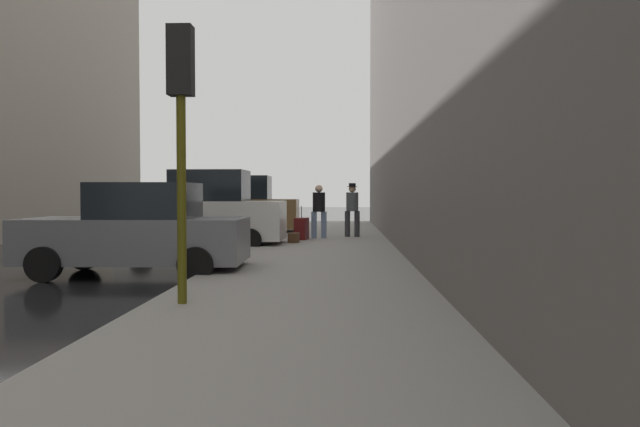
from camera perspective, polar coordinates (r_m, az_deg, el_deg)
The scene contains 11 objects.
ground_plane at distance 14.02m, azimuth -26.07°, elevation -4.84°, with size 120.00×120.00×0.00m, color black.
sidewalk at distance 12.38m, azimuth -0.68°, elevation -5.17°, with size 4.00×40.00×0.15m, color gray.
parked_gray_coupe at distance 12.51m, azimuth -16.32°, elevation -1.61°, with size 4.23×2.11×1.79m.
parked_white_van at distance 18.17m, azimuth -10.46°, elevation 0.07°, with size 4.63×2.12×2.25m.
parked_bronze_suv at distance 23.75m, azimuth -7.48°, elevation 0.49°, with size 4.61×2.08×2.25m.
fire_hydrant at distance 18.47m, azimuth -4.58°, elevation -1.54°, with size 0.42×0.22×0.70m.
traffic_light at distance 8.38m, azimuth -12.59°, elevation 9.84°, with size 0.32×0.32×3.60m.
pedestrian_in_jeans at distance 20.07m, azimuth -0.10°, elevation 0.47°, with size 0.52×0.44×1.71m.
pedestrian_with_beanie at distance 20.70m, azimuth 2.97°, elevation 0.60°, with size 0.51×0.43×1.78m.
rolling_suitcase at distance 19.42m, azimuth -1.71°, elevation -1.39°, with size 0.45×0.61×1.04m.
duffel_bag at distance 18.29m, azimuth -2.42°, elevation -2.22°, with size 0.32×0.44×0.28m.
Camera 1 is at (6.59, -12.27, 1.59)m, focal length 35.00 mm.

